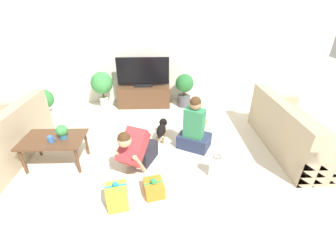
% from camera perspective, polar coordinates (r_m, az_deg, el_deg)
% --- Properties ---
extents(ground_plane, '(16.00, 16.00, 0.00)m').
position_cam_1_polar(ground_plane, '(3.59, -4.08, -9.94)').
color(ground_plane, beige).
extents(wall_back, '(8.40, 0.06, 2.60)m').
position_cam_1_polar(wall_back, '(5.50, -3.76, 19.09)').
color(wall_back, white).
rests_on(wall_back, ground_plane).
extents(sofa_left, '(0.89, 1.97, 0.84)m').
position_cam_1_polar(sofa_left, '(4.43, -36.91, -3.51)').
color(sofa_left, tan).
rests_on(sofa_left, ground_plane).
extents(sofa_right, '(0.89, 1.97, 0.84)m').
position_cam_1_polar(sofa_right, '(4.38, 29.13, -1.45)').
color(sofa_right, tan).
rests_on(sofa_right, ground_plane).
extents(coffee_table, '(0.91, 0.58, 0.46)m').
position_cam_1_polar(coffee_table, '(3.80, -27.05, -3.53)').
color(coffee_table, brown).
rests_on(coffee_table, ground_plane).
extents(tv_console, '(1.22, 0.47, 0.50)m').
position_cam_1_polar(tv_console, '(5.50, -6.04, 7.60)').
color(tv_console, brown).
rests_on(tv_console, ground_plane).
extents(tv, '(1.20, 0.20, 0.67)m').
position_cam_1_polar(tv, '(5.33, -6.35, 13.07)').
color(tv, black).
rests_on(tv, tv_console).
extents(potted_plant_back_left, '(0.50, 0.50, 0.86)m').
position_cam_1_polar(potted_plant_back_left, '(5.51, -16.43, 10.10)').
color(potted_plant_back_left, beige).
rests_on(potted_plant_back_left, ground_plane).
extents(potted_plant_back_right, '(0.43, 0.43, 0.79)m').
position_cam_1_polar(potted_plant_back_right, '(5.40, 4.18, 9.68)').
color(potted_plant_back_right, '#4C4C51').
rests_on(potted_plant_back_right, ground_plane).
extents(potted_plant_corner_left, '(0.40, 0.40, 0.69)m').
position_cam_1_polar(potted_plant_corner_left, '(5.33, -28.79, 5.09)').
color(potted_plant_corner_left, beige).
rests_on(potted_plant_corner_left, ground_plane).
extents(person_kneeling, '(0.60, 0.84, 0.79)m').
position_cam_1_polar(person_kneeling, '(3.37, -7.87, -5.82)').
color(person_kneeling, '#23232D').
rests_on(person_kneeling, ground_plane).
extents(person_sitting, '(0.65, 0.61, 0.97)m').
position_cam_1_polar(person_sitting, '(3.82, 6.71, -0.94)').
color(person_sitting, '#283351').
rests_on(person_sitting, ground_plane).
extents(dog, '(0.23, 0.57, 0.32)m').
position_cam_1_polar(dog, '(4.13, -1.60, -0.64)').
color(dog, black).
rests_on(dog, ground_plane).
extents(gift_box_a, '(0.31, 0.34, 0.25)m').
position_cam_1_polar(gift_box_a, '(3.09, -3.61, -15.38)').
color(gift_box_a, orange).
rests_on(gift_box_a, ground_plane).
extents(gift_box_b, '(0.29, 0.25, 0.41)m').
position_cam_1_polar(gift_box_b, '(2.93, -12.80, -17.06)').
color(gift_box_b, yellow).
rests_on(gift_box_b, ground_plane).
extents(gift_bag_a, '(0.20, 0.15, 0.35)m').
position_cam_1_polar(gift_bag_a, '(3.37, 12.03, -9.98)').
color(gift_bag_a, white).
rests_on(gift_bag_a, ground_plane).
extents(mug, '(0.12, 0.08, 0.09)m').
position_cam_1_polar(mug, '(3.67, -27.63, -2.98)').
color(mug, '#386BAD').
rests_on(mug, coffee_table).
extents(tabletop_plant, '(0.17, 0.17, 0.22)m').
position_cam_1_polar(tabletop_plant, '(3.64, -25.35, -1.24)').
color(tabletop_plant, '#336B84').
rests_on(tabletop_plant, coffee_table).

